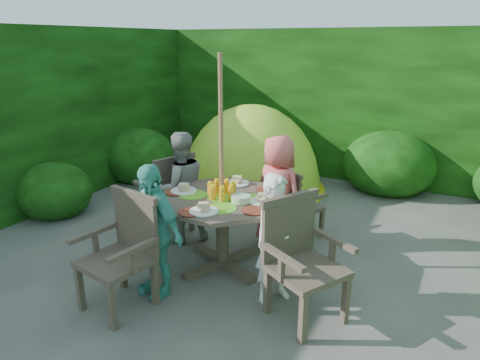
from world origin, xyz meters
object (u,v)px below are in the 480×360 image
at_px(child_right, 276,239).
at_px(child_back, 278,192).
at_px(garden_chair_left, 169,193).
at_px(child_left, 181,188).
at_px(child_front, 153,231).
at_px(patio_table, 222,208).
at_px(garden_chair_right, 301,257).
at_px(garden_chair_back, 295,203).
at_px(parasol_pole, 222,167).
at_px(dome_tent, 251,188).
at_px(garden_chair_front, 123,250).

xyz_separation_m(child_right, child_back, (-0.42, 1.05, 0.05)).
distance_m(garden_chair_left, child_right, 1.90).
xyz_separation_m(child_left, child_front, (0.42, -1.05, -0.02)).
xyz_separation_m(patio_table, child_back, (0.31, 0.74, -0.00)).
height_order(patio_table, garden_chair_right, garden_chair_right).
relative_size(patio_table, child_back, 1.35).
bearing_deg(garden_chair_back, child_left, 60.40).
height_order(garden_chair_left, child_left, child_left).
distance_m(parasol_pole, dome_tent, 2.77).
xyz_separation_m(garden_chair_right, garden_chair_left, (-2.01, 0.85, -0.02)).
xyz_separation_m(patio_table, child_right, (0.73, -0.31, -0.05)).
xyz_separation_m(child_back, dome_tent, (-1.15, 1.66, -0.66)).
height_order(patio_table, garden_chair_left, garden_chair_left).
height_order(garden_chair_right, child_front, child_front).
distance_m(parasol_pole, child_back, 0.91).
bearing_deg(dome_tent, child_front, -94.02).
height_order(garden_chair_left, garden_chair_front, garden_chair_front).
relative_size(patio_table, garden_chair_back, 2.11).
xyz_separation_m(garden_chair_back, child_right, (0.31, -1.33, 0.16)).
xyz_separation_m(garden_chair_front, dome_tent, (-0.39, 3.40, -0.53)).
bearing_deg(parasol_pole, child_right, -23.13).
distance_m(garden_chair_right, child_back, 1.35).
height_order(garden_chair_back, child_left, child_left).
height_order(child_back, child_front, child_back).
relative_size(garden_chair_left, garden_chair_back, 1.16).
xyz_separation_m(garden_chair_right, garden_chair_back, (-0.58, 1.44, -0.10)).
xyz_separation_m(garden_chair_back, garden_chair_front, (-0.88, -2.02, 0.08)).
bearing_deg(garden_chair_back, child_right, 132.17).
xyz_separation_m(child_left, dome_tent, (-0.10, 2.08, -0.67)).
bearing_deg(garden_chair_front, patio_table, 75.66).
relative_size(child_right, dome_tent, 0.45).
height_order(patio_table, child_back, child_back).
xyz_separation_m(garden_chair_left, garden_chair_front, (0.56, -1.43, 0.01)).
relative_size(garden_chair_back, child_front, 0.65).
bearing_deg(child_front, garden_chair_left, 133.34).
distance_m(garden_chair_back, child_back, 0.37).
bearing_deg(child_back, child_right, 128.66).
height_order(parasol_pole, garden_chair_right, parasol_pole).
bearing_deg(child_left, child_front, 60.45).
bearing_deg(garden_chair_right, garden_chair_front, 141.41).
distance_m(garden_chair_back, garden_chair_front, 2.20).
bearing_deg(child_front, child_right, 34.71).
height_order(child_left, dome_tent, dome_tent).
bearing_deg(child_left, garden_chair_front, 50.94).
height_order(patio_table, garden_chair_back, patio_table).
height_order(child_back, dome_tent, dome_tent).
bearing_deg(parasol_pole, garden_chair_back, 67.28).
distance_m(garden_chair_right, dome_tent, 3.41).
height_order(garden_chair_back, child_right, child_right).
relative_size(garden_chair_right, garden_chair_back, 1.21).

